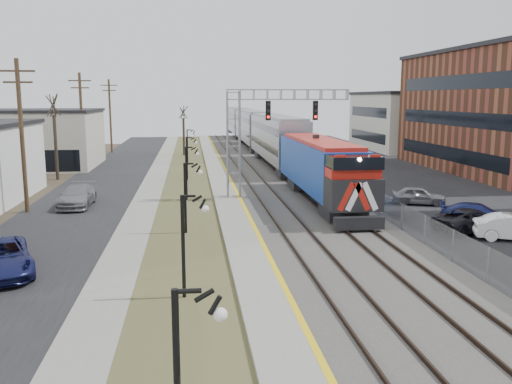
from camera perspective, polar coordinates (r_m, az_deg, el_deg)
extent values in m
cube|color=black|center=(47.99, -16.24, 0.50)|extent=(7.00, 120.00, 0.04)
cube|color=gray|center=(47.46, -10.87, 0.64)|extent=(2.00, 120.00, 0.08)
cube|color=#4D4F2A|center=(47.34, -7.25, 0.71)|extent=(4.00, 120.00, 0.06)
cube|color=gray|center=(47.40, -3.62, 0.89)|extent=(2.00, 120.00, 0.24)
cube|color=#595651|center=(47.94, 2.35, 0.98)|extent=(8.00, 120.00, 0.20)
cube|color=black|center=(51.26, 15.72, 1.11)|extent=(16.00, 120.00, 0.04)
cube|color=gold|center=(47.44, -2.56, 1.06)|extent=(0.24, 120.00, 0.01)
cube|color=#2D2119|center=(47.55, -0.92, 1.13)|extent=(0.08, 120.00, 0.15)
cube|color=#2D2119|center=(47.73, 0.87, 1.16)|extent=(0.08, 120.00, 0.15)
cube|color=#2D2119|center=(48.04, 3.24, 1.20)|extent=(0.08, 120.00, 0.15)
cube|color=#2D2119|center=(48.33, 4.99, 1.23)|extent=(0.08, 120.00, 0.15)
cube|color=#133B9C|center=(38.38, 6.95, 2.26)|extent=(3.00, 17.00, 4.25)
cube|color=black|center=(30.45, 10.78, -3.23)|extent=(2.80, 0.50, 0.70)
cube|color=#93969D|center=(58.13, 2.18, 5.44)|extent=(3.00, 22.00, 5.33)
cube|color=#93969D|center=(80.67, -0.39, 6.69)|extent=(3.00, 22.00, 5.33)
cube|color=#93969D|center=(103.33, -1.84, 7.39)|extent=(3.00, 22.00, 5.33)
cube|color=gray|center=(40.02, -2.38, 4.84)|extent=(1.00, 1.00, 8.00)
cube|color=gray|center=(40.38, 3.34, 10.20)|extent=(9.00, 0.80, 0.80)
cube|color=black|center=(39.71, 1.28, 8.56)|extent=(0.35, 0.25, 1.40)
cube|color=black|center=(40.35, 6.26, 8.53)|extent=(0.35, 0.25, 1.40)
cylinder|color=black|center=(20.50, -7.67, -5.82)|extent=(0.14, 0.14, 4.00)
cylinder|color=black|center=(30.25, -7.46, -0.71)|extent=(0.14, 0.14, 4.00)
cylinder|color=black|center=(40.13, -7.35, 1.90)|extent=(0.14, 0.14, 4.00)
cylinder|color=black|center=(50.05, -7.28, 3.48)|extent=(0.14, 0.14, 4.00)
cylinder|color=black|center=(61.99, -7.23, 4.70)|extent=(0.14, 0.14, 4.00)
cylinder|color=#4C3823|center=(38.39, -23.42, 5.32)|extent=(0.28, 0.28, 10.00)
cylinder|color=#4C3823|center=(57.83, -17.85, 6.92)|extent=(0.28, 0.28, 10.00)
cylinder|color=#4C3823|center=(77.55, -15.09, 7.69)|extent=(0.28, 0.28, 10.00)
cube|color=gray|center=(48.69, 7.25, 1.88)|extent=(0.04, 120.00, 1.60)
cube|color=#B7B1A0|center=(64.29, -22.64, 5.10)|extent=(14.00, 12.00, 6.00)
cube|color=#B7B1A0|center=(83.87, 16.88, 7.06)|extent=(16.00, 18.00, 8.00)
cylinder|color=#382D23|center=(53.39, -20.32, 4.39)|extent=(0.30, 0.30, 5.95)
cylinder|color=#382D23|center=(71.93, -7.61, 5.76)|extent=(0.30, 0.30, 4.90)
imported|color=black|center=(33.07, 21.84, -2.82)|extent=(5.08, 3.35, 1.30)
imported|color=navy|center=(34.92, 22.34, -2.24)|extent=(4.71, 3.45, 1.27)
imported|color=slate|center=(40.10, 16.74, -0.41)|extent=(4.05, 2.66, 1.28)
imported|color=#15194C|center=(25.78, -25.35, -6.34)|extent=(4.19, 5.83, 1.47)
imported|color=gray|center=(39.69, -18.33, -0.45)|extent=(2.09, 5.12, 1.48)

